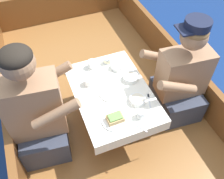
{
  "coord_description": "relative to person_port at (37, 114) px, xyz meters",
  "views": [
    {
      "loc": [
        -0.48,
        -1.34,
        2.16
      ],
      "look_at": [
        0.0,
        -0.12,
        0.68
      ],
      "focal_mm": 40.0,
      "sensor_mm": 36.0,
      "label": 1
    }
  ],
  "objects": [
    {
      "name": "bowl_center_far",
      "position": [
        0.73,
        0.25,
        0.01
      ],
      "size": [
        0.11,
        0.11,
        0.04
      ],
      "color": "white",
      "rests_on": "cockpit_table"
    },
    {
      "name": "plate_sandwich",
      "position": [
        0.51,
        -0.26,
        -0.01
      ],
      "size": [
        0.2,
        0.2,
        0.01
      ],
      "color": "white",
      "rests_on": "cockpit_table"
    },
    {
      "name": "plate_bread",
      "position": [
        0.58,
        -0.0,
        -0.01
      ],
      "size": [
        0.2,
        0.2,
        0.01
      ],
      "color": "white",
      "rests_on": "cockpit_table"
    },
    {
      "name": "coffee_cup_starboard",
      "position": [
        0.45,
        0.16,
        0.01
      ],
      "size": [
        0.11,
        0.08,
        0.06
      ],
      "color": "white",
      "rests_on": "cockpit_table"
    },
    {
      "name": "bowl_starboard_near",
      "position": [
        0.74,
        -0.16,
        0.01
      ],
      "size": [
        0.12,
        0.12,
        0.04
      ],
      "color": "white",
      "rests_on": "cockpit_table"
    },
    {
      "name": "person_port",
      "position": [
        0.0,
        0.0,
        0.0
      ],
      "size": [
        0.56,
        0.49,
        1.03
      ],
      "rotation": [
        0.0,
        0.0,
        -0.12
      ],
      "color": "#333847",
      "rests_on": "boat_deck"
    },
    {
      "name": "utensil_fork_port",
      "position": [
        0.83,
        -0.18,
        -0.01
      ],
      "size": [
        0.07,
        0.17,
        0.0
      ],
      "rotation": [
        0.0,
        0.0,
        1.24
      ],
      "color": "silver",
      "rests_on": "cockpit_table"
    },
    {
      "name": "cockpit_table",
      "position": [
        0.59,
        0.02,
        -0.06
      ],
      "size": [
        0.59,
        0.85,
        0.41
      ],
      "color": "#B2B2B7",
      "rests_on": "boat_deck"
    },
    {
      "name": "sandwich",
      "position": [
        0.51,
        -0.26,
        0.01
      ],
      "size": [
        0.12,
        0.09,
        0.05
      ],
      "rotation": [
        0.0,
        0.0,
        0.02
      ],
      "color": "tan",
      "rests_on": "plate_sandwich"
    },
    {
      "name": "person_starboard",
      "position": [
        1.19,
        -0.06,
        -0.04
      ],
      "size": [
        0.55,
        0.48,
        0.97
      ],
      "rotation": [
        0.0,
        0.0,
        3.05
      ],
      "color": "#333847",
      "rests_on": "boat_deck"
    },
    {
      "name": "coffee_cup_port",
      "position": [
        0.54,
        0.34,
        0.02
      ],
      "size": [
        0.1,
        0.08,
        0.07
      ],
      "color": "white",
      "rests_on": "cockpit_table"
    },
    {
      "name": "tin_can",
      "position": [
        0.68,
        0.34,
        0.01
      ],
      "size": [
        0.07,
        0.07,
        0.05
      ],
      "color": "silver",
      "rests_on": "cockpit_table"
    },
    {
      "name": "bow_coaming",
      "position": [
        0.59,
        1.83,
        -0.23
      ],
      "size": [
        1.61,
        0.06,
        0.4
      ],
      "primitive_type": "cube",
      "color": "brown",
      "rests_on": "boat_deck"
    },
    {
      "name": "boat_deck",
      "position": [
        0.59,
        0.14,
        -0.55
      ],
      "size": [
        1.73,
        3.45,
        0.25
      ],
      "primitive_type": "cube",
      "color": "brown",
      "rests_on": "ground_plane"
    },
    {
      "name": "bowl_port_near",
      "position": [
        0.79,
        0.08,
        0.01
      ],
      "size": [
        0.12,
        0.12,
        0.04
      ],
      "color": "white",
      "rests_on": "cockpit_table"
    },
    {
      "name": "utensil_spoon_center",
      "position": [
        0.63,
        0.18,
        -0.01
      ],
      "size": [
        0.13,
        0.13,
        0.01
      ],
      "rotation": [
        0.0,
        0.0,
        0.8
      ],
      "color": "silver",
      "rests_on": "cockpit_table"
    },
    {
      "name": "gunwale_starboard",
      "position": [
        1.43,
        0.14,
        -0.25
      ],
      "size": [
        0.06,
        3.45,
        0.35
      ],
      "primitive_type": "cube",
      "color": "brown",
      "rests_on": "boat_deck"
    },
    {
      "name": "ground_plane",
      "position": [
        0.59,
        0.14,
        -0.68
      ],
      "size": [
        60.0,
        60.0,
        0.0
      ],
      "primitive_type": "plane",
      "color": "navy"
    },
    {
      "name": "gunwale_port",
      "position": [
        -0.24,
        0.14,
        -0.25
      ],
      "size": [
        0.06,
        3.45,
        0.35
      ],
      "primitive_type": "cube",
      "color": "brown",
      "rests_on": "boat_deck"
    },
    {
      "name": "utensil_knife_starboard",
      "position": [
        0.64,
        -0.35,
        -0.01
      ],
      "size": [
        0.09,
        0.15,
        0.0
      ],
      "rotation": [
        0.0,
        0.0,
        2.08
      ],
      "color": "silver",
      "rests_on": "cockpit_table"
    },
    {
      "name": "coffee_cup_center",
      "position": [
        0.7,
        -0.29,
        0.01
      ],
      "size": [
        0.09,
        0.06,
        0.06
      ],
      "color": "white",
      "rests_on": "cockpit_table"
    }
  ]
}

